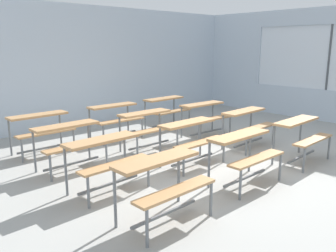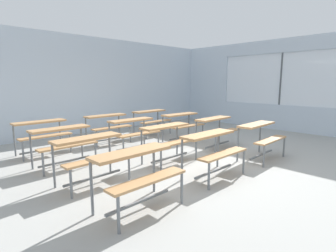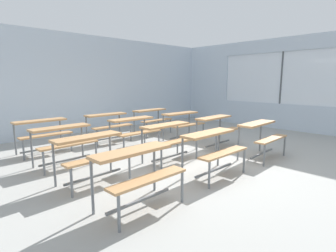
% 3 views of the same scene
% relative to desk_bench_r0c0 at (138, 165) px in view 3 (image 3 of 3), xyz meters
% --- Properties ---
extents(ground, '(10.00, 9.00, 0.05)m').
position_rel_desk_bench_r0c0_xyz_m(ground, '(1.91, 0.76, -0.59)').
color(ground, '#9E9E99').
extents(wall_back, '(10.00, 0.12, 3.00)m').
position_rel_desk_bench_r0c0_xyz_m(wall_back, '(1.91, 5.26, 0.94)').
color(wall_back, silver).
rests_on(wall_back, ground).
extents(wall_right, '(0.12, 9.00, 3.00)m').
position_rel_desk_bench_r0c0_xyz_m(wall_right, '(6.91, 0.63, 0.88)').
color(wall_right, silver).
rests_on(wall_right, ground).
extents(desk_bench_r0c0, '(1.11, 0.62, 0.74)m').
position_rel_desk_bench_r0c0_xyz_m(desk_bench_r0c0, '(0.00, 0.00, 0.00)').
color(desk_bench_r0c0, tan).
rests_on(desk_bench_r0c0, ground).
extents(desk_bench_r0c1, '(1.10, 0.60, 0.74)m').
position_rel_desk_bench_r0c0_xyz_m(desk_bench_r0c1, '(1.63, 0.05, 0.00)').
color(desk_bench_r0c1, tan).
rests_on(desk_bench_r0c1, ground).
extents(desk_bench_r0c2, '(1.12, 0.63, 0.74)m').
position_rel_desk_bench_r0c0_xyz_m(desk_bench_r0c2, '(3.20, -0.01, 0.00)').
color(desk_bench_r0c2, tan).
rests_on(desk_bench_r0c2, ground).
extents(desk_bench_r1c0, '(1.12, 0.64, 0.74)m').
position_rel_desk_bench_r0c0_xyz_m(desk_bench_r1c0, '(-0.01, 1.18, 0.00)').
color(desk_bench_r1c0, tan).
rests_on(desk_bench_r1c0, ground).
extents(desk_bench_r1c1, '(1.11, 0.61, 0.74)m').
position_rel_desk_bench_r0c0_xyz_m(desk_bench_r1c1, '(1.66, 1.16, 0.00)').
color(desk_bench_r1c1, tan).
rests_on(desk_bench_r1c1, ground).
extents(desk_bench_r1c2, '(1.13, 0.64, 0.74)m').
position_rel_desk_bench_r0c0_xyz_m(desk_bench_r1c2, '(3.28, 1.16, 0.00)').
color(desk_bench_r1c2, tan).
rests_on(desk_bench_r1c2, ground).
extents(desk_bench_r2c0, '(1.12, 0.63, 0.74)m').
position_rel_desk_bench_r0c0_xyz_m(desk_bench_r2c0, '(0.02, 2.35, 0.00)').
color(desk_bench_r2c0, tan).
rests_on(desk_bench_r2c0, ground).
extents(desk_bench_r2c1, '(1.10, 0.59, 0.74)m').
position_rel_desk_bench_r0c0_xyz_m(desk_bench_r2c1, '(1.67, 2.36, 0.00)').
color(desk_bench_r2c1, tan).
rests_on(desk_bench_r2c1, ground).
extents(desk_bench_r2c2, '(1.12, 0.63, 0.74)m').
position_rel_desk_bench_r0c0_xyz_m(desk_bench_r2c2, '(3.29, 2.32, 0.00)').
color(desk_bench_r2c2, tan).
rests_on(desk_bench_r2c2, ground).
extents(desk_bench_r3c0, '(1.11, 0.62, 0.74)m').
position_rel_desk_bench_r0c0_xyz_m(desk_bench_r3c0, '(0.02, 3.53, 0.00)').
color(desk_bench_r3c0, tan).
rests_on(desk_bench_r3c0, ground).
extents(desk_bench_r3c1, '(1.10, 0.60, 0.74)m').
position_rel_desk_bench_r0c0_xyz_m(desk_bench_r3c1, '(1.67, 3.50, 0.00)').
color(desk_bench_r3c1, tan).
rests_on(desk_bench_r3c1, ground).
extents(desk_bench_r3c2, '(1.12, 0.64, 0.74)m').
position_rel_desk_bench_r0c0_xyz_m(desk_bench_r3c2, '(3.20, 3.52, 0.00)').
color(desk_bench_r3c2, tan).
rests_on(desk_bench_r3c2, ground).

